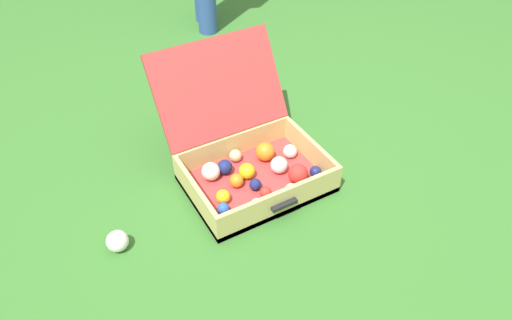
{
  "coord_description": "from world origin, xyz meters",
  "views": [
    {
      "loc": [
        -0.77,
        -1.22,
        1.39
      ],
      "look_at": [
        -0.04,
        0.04,
        0.14
      ],
      "focal_mm": 33.4,
      "sensor_mm": 36.0,
      "label": 1
    }
  ],
  "objects": [
    {
      "name": "ground_plane",
      "position": [
        0.0,
        0.0,
        0.0
      ],
      "size": [
        16.0,
        16.0,
        0.0
      ],
      "primitive_type": "plane",
      "color": "#336B28"
    },
    {
      "name": "open_suitcase",
      "position": [
        -0.04,
        0.12,
        0.11
      ],
      "size": [
        0.56,
        0.66,
        0.49
      ],
      "color": "#B23838",
      "rests_on": "ground"
    },
    {
      "name": "stray_ball_on_grass",
      "position": [
        -0.65,
        0.0,
        0.04
      ],
      "size": [
        0.08,
        0.08,
        0.08
      ],
      "primitive_type": "sphere",
      "color": "white",
      "rests_on": "ground"
    }
  ]
}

